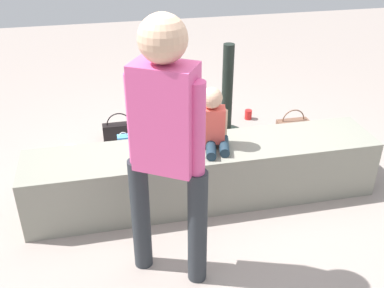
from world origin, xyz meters
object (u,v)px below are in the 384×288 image
at_px(party_cup_red, 248,115).
at_px(child_seated, 213,122).
at_px(gift_bag, 129,151).
at_px(handbag_brown_canvas, 292,131).
at_px(cake_plate, 186,149).
at_px(cake_box_white, 75,160).
at_px(handbag_black_leather, 120,132).
at_px(water_bottle_near_gift, 83,173).
at_px(adult_standing, 166,135).

bearing_deg(party_cup_red, child_seated, -120.10).
height_order(child_seated, gift_bag, child_seated).
xyz_separation_m(child_seated, handbag_brown_canvas, (1.02, 0.72, -0.56)).
height_order(cake_plate, handbag_brown_canvas, cake_plate).
distance_m(child_seated, cake_plate, 0.29).
distance_m(cake_plate, cake_box_white, 1.25).
height_order(child_seated, handbag_black_leather, child_seated).
relative_size(cake_plate, party_cup_red, 2.13).
bearing_deg(party_cup_red, cake_box_white, -161.84).
height_order(child_seated, party_cup_red, child_seated).
bearing_deg(water_bottle_near_gift, party_cup_red, 26.23).
height_order(cake_plate, party_cup_red, cake_plate).
distance_m(cake_plate, handbag_brown_canvas, 1.50).
relative_size(child_seated, cake_box_white, 1.61).
xyz_separation_m(gift_bag, cake_box_white, (-0.49, 0.10, -0.09)).
distance_m(adult_standing, handbag_brown_canvas, 2.29).
bearing_deg(water_bottle_near_gift, adult_standing, -65.10).
bearing_deg(handbag_black_leather, gift_bag, -83.84).
relative_size(adult_standing, party_cup_red, 16.26).
bearing_deg(handbag_black_leather, child_seated, -59.18).
bearing_deg(handbag_brown_canvas, adult_standing, -135.45).
relative_size(child_seated, gift_bag, 1.35).
distance_m(adult_standing, gift_bag, 1.64).
relative_size(gift_bag, handbag_black_leather, 1.09).
bearing_deg(gift_bag, cake_plate, -58.83).
bearing_deg(water_bottle_near_gift, child_seated, -23.41).
xyz_separation_m(gift_bag, party_cup_red, (1.39, 0.71, -0.11)).
bearing_deg(cake_plate, water_bottle_near_gift, 149.47).
bearing_deg(handbag_brown_canvas, water_bottle_near_gift, -172.40).
bearing_deg(cake_box_white, handbag_brown_canvas, 0.00).
bearing_deg(gift_bag, handbag_brown_canvas, 3.37).
distance_m(adult_standing, party_cup_red, 2.63).
relative_size(party_cup_red, handbag_brown_canvas, 0.28).
distance_m(party_cup_red, handbag_brown_canvas, 0.67).
relative_size(adult_standing, gift_bag, 4.77).
height_order(cake_box_white, handbag_black_leather, handbag_black_leather).
relative_size(water_bottle_near_gift, party_cup_red, 1.94).
bearing_deg(child_seated, cake_box_white, 146.88).
bearing_deg(child_seated, handbag_brown_canvas, 35.21).
bearing_deg(cake_box_white, gift_bag, -11.05).
bearing_deg(water_bottle_near_gift, gift_bag, 22.97).
xyz_separation_m(adult_standing, party_cup_red, (1.25, 2.10, -0.98)).
bearing_deg(party_cup_red, water_bottle_near_gift, -153.77).
xyz_separation_m(water_bottle_near_gift, handbag_black_leather, (0.37, 0.67, 0.01)).
bearing_deg(party_cup_red, handbag_black_leather, -171.27).
xyz_separation_m(child_seated, water_bottle_near_gift, (-1.03, 0.45, -0.60)).
bearing_deg(handbag_brown_canvas, handbag_black_leather, 166.82).
bearing_deg(child_seated, adult_standing, -122.28).
relative_size(party_cup_red, handbag_black_leather, 0.32).
relative_size(adult_standing, water_bottle_near_gift, 8.38).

